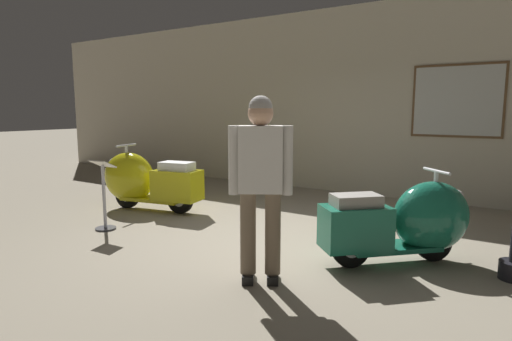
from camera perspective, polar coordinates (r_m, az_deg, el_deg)
The scene contains 6 objects.
ground_plane at distance 5.46m, azimuth 1.02°, elevation -9.39°, with size 60.00×60.00×0.00m, color gray.
showroom_back_wall at distance 8.54m, azimuth 14.36°, elevation 9.01°, with size 18.00×0.24×3.61m.
scooter_0 at distance 7.21m, azimuth -14.93°, elevation -1.30°, with size 1.83×0.83×1.08m.
scooter_1 at distance 4.86m, azimuth 19.85°, elevation -6.43°, with size 1.52×1.50×1.02m.
visitor_0 at distance 3.96m, azimuth 0.61°, elevation -0.83°, with size 0.53×0.42×1.78m.
info_stanchion at distance 6.21m, azimuth -19.76°, elevation -3.88°, with size 0.33×0.28×0.98m.
Camera 1 is at (2.74, -4.42, 1.66)m, focal length 29.71 mm.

